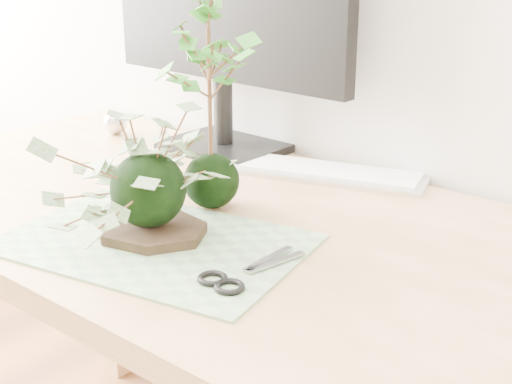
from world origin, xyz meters
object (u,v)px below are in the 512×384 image
(desk, at_px, (252,275))
(maple_kokedama, at_px, (208,43))
(ivy_kokedama, at_px, (146,155))
(keyboard, at_px, (322,172))

(desk, distance_m, maple_kokedama, 0.38)
(ivy_kokedama, xyz_separation_m, maple_kokedama, (-0.01, 0.15, 0.14))
(ivy_kokedama, height_order, maple_kokedama, maple_kokedama)
(maple_kokedama, distance_m, keyboard, 0.37)
(keyboard, bearing_deg, ivy_kokedama, -112.18)
(desk, height_order, ivy_kokedama, ivy_kokedama)
(maple_kokedama, height_order, keyboard, maple_kokedama)
(keyboard, bearing_deg, desk, -96.06)
(ivy_kokedama, distance_m, keyboard, 0.43)
(desk, height_order, maple_kokedama, maple_kokedama)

